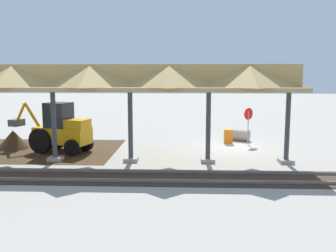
% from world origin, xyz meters
% --- Properties ---
extents(ground_plane, '(120.00, 120.00, 0.00)m').
position_xyz_m(ground_plane, '(0.00, 0.00, 0.00)').
color(ground_plane, '#9E998E').
extents(dirt_work_zone, '(9.27, 7.00, 0.01)m').
position_xyz_m(dirt_work_zone, '(11.43, 1.41, 0.00)').
color(dirt_work_zone, '#42301E').
rests_on(dirt_work_zone, ground).
extents(platform_canopy, '(20.72, 3.20, 4.90)m').
position_xyz_m(platform_canopy, '(7.54, 3.99, 4.17)').
color(platform_canopy, '#9E998E').
rests_on(platform_canopy, ground).
extents(rail_tracks, '(60.00, 2.58, 0.15)m').
position_xyz_m(rail_tracks, '(0.00, 6.94, 0.03)').
color(rail_tracks, slate).
rests_on(rail_tracks, ground).
extents(stop_sign, '(0.62, 0.49, 2.31)m').
position_xyz_m(stop_sign, '(-1.15, -1.02, 1.66)').
color(stop_sign, gray).
rests_on(stop_sign, ground).
extents(backhoe, '(5.18, 2.68, 2.82)m').
position_xyz_m(backhoe, '(9.93, 1.80, 1.27)').
color(backhoe, orange).
rests_on(backhoe, ground).
extents(dirt_mound, '(3.85, 3.85, 2.18)m').
position_xyz_m(dirt_mound, '(13.06, 0.97, 0.00)').
color(dirt_mound, '#42301E').
rests_on(dirt_mound, ground).
extents(concrete_pipe, '(1.64, 1.32, 0.76)m').
position_xyz_m(concrete_pipe, '(-0.72, -2.25, 0.38)').
color(concrete_pipe, '#9E9384').
rests_on(concrete_pipe, ground).
extents(traffic_barrel, '(0.56, 0.56, 0.90)m').
position_xyz_m(traffic_barrel, '(0.06, -1.22, 0.45)').
color(traffic_barrel, orange).
rests_on(traffic_barrel, ground).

